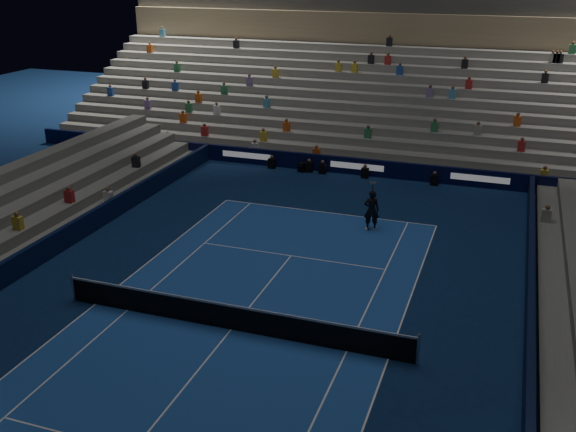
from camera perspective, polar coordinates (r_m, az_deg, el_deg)
The scene contains 9 objects.
ground at distance 23.31m, azimuth -4.90°, elevation -9.72°, with size 90.00×90.00×0.00m, color #0B1D44.
court_surface at distance 23.31m, azimuth -4.90°, elevation -9.71°, with size 10.97×23.77×0.01m, color #1B4698.
sponsor_barrier_far at distance 39.30m, azimuth 5.99°, elevation 4.27°, with size 44.00×0.25×1.00m, color black.
sponsor_barrier_east at distance 21.53m, azimuth 20.03°, elevation -12.42°, with size 0.25×37.00×1.00m, color black.
sponsor_barrier_west at distance 28.07m, azimuth -23.45°, elevation -4.72°, with size 0.25×37.00×1.00m, color black.
grandstand_main at distance 47.58m, azimuth 8.82°, elevation 10.72°, with size 44.00×15.20×11.20m.
tennis_net at distance 23.05m, azimuth -4.94°, elevation -8.65°, with size 12.90×0.10×1.10m.
tennis_player at distance 31.15m, azimuth 7.20°, elevation 0.50°, with size 0.72×0.47×1.96m, color black.
broadcast_camera at distance 39.76m, azimuth 1.22°, elevation 4.25°, with size 0.48×0.88×0.52m.
Camera 1 is at (8.36, -18.13, 12.03)m, focal length 41.31 mm.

